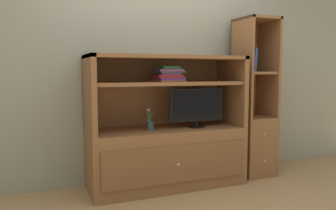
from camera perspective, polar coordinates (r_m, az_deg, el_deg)
The scene contains 8 objects.
ground_plane at distance 3.33m, azimuth 2.32°, elevation -15.56°, with size 8.00×8.00×0.00m, color tan.
painted_rear_wall at distance 3.80m, azimuth -2.26°, elevation 8.60°, with size 6.00×0.10×2.80m, color gray.
media_console at distance 3.56m, azimuth -0.33°, elevation -6.55°, with size 1.63×0.63×1.37m.
tv_monitor at distance 3.56m, azimuth 4.91°, elevation -0.20°, with size 0.61×0.18×0.41m.
potted_plant at distance 3.41m, azimuth -3.11°, elevation -3.14°, with size 0.07×0.10×0.24m.
magazine_stack at distance 3.49m, azimuth 0.04°, elevation 5.20°, with size 0.30×0.32×0.15m.
bookshelf_tall at distance 4.06m, azimuth 14.33°, elevation -2.91°, with size 0.40×0.45×1.82m.
upright_book_row at distance 3.96m, azimuth 13.65°, elevation 7.42°, with size 0.11×0.17×0.27m.
Camera 1 is at (-1.27, -2.83, 1.21)m, focal length 35.73 mm.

